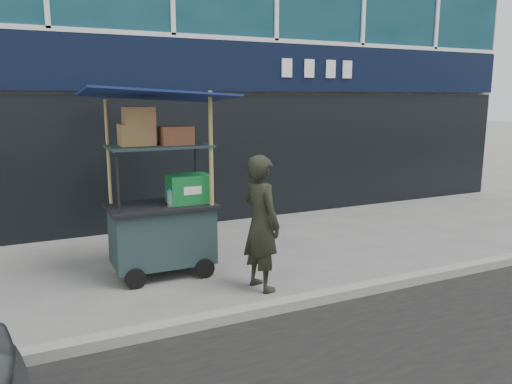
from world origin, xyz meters
TOP-DOWN VIEW (x-y plane):
  - ground at (0.00, 0.00)m, footprint 80.00×80.00m
  - curb at (0.00, -0.20)m, footprint 80.00×0.18m
  - vendor_cart at (-0.90, 1.54)m, footprint 1.84×1.31m
  - vendor_man at (0.04, 0.50)m, footprint 0.51×0.68m

SIDE VIEW (x-z plane):
  - ground at x=0.00m, z-range 0.00..0.00m
  - curb at x=0.00m, z-range 0.00..0.12m
  - vendor_man at x=0.04m, z-range 0.00..1.68m
  - vendor_cart at x=-0.90m, z-range -0.37..2.12m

